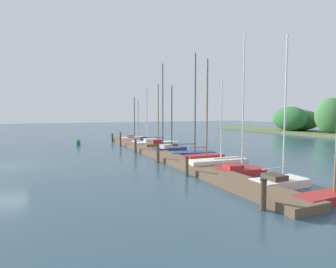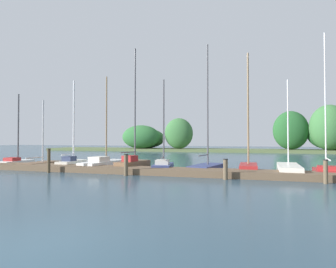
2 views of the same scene
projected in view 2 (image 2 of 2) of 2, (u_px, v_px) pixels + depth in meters
ground at (28, 249)px, 4.93m from camera, size 160.00×160.00×0.00m
dock_pier at (177, 172)px, 15.50m from camera, size 28.52×1.80×0.35m
far_shore at (249, 137)px, 45.04m from camera, size 64.79×8.01×7.31m
sailboat_0 at (17, 161)px, 20.85m from camera, size 1.26×3.12×5.55m
sailboat_1 at (42, 163)px, 19.87m from camera, size 1.36×3.46×4.93m
sailboat_2 at (72, 161)px, 19.40m from camera, size 1.15×3.06×6.29m
sailboat_3 at (105, 163)px, 19.05m from camera, size 1.61×4.57×6.50m
sailboat_4 at (134, 162)px, 17.98m from camera, size 1.52×3.15×8.14m
sailboat_5 at (163, 165)px, 17.42m from camera, size 1.56×3.30×5.91m
sailboat_6 at (207, 165)px, 17.49m from camera, size 2.03×3.79×8.23m
sailboat_7 at (248, 165)px, 16.36m from camera, size 1.03×2.98×7.31m
sailboat_8 at (289, 169)px, 15.44m from camera, size 1.37×4.19×5.47m
sailboat_9 at (326, 170)px, 14.97m from camera, size 1.66×3.24×8.02m
mooring_piling_1 at (49, 161)px, 16.37m from camera, size 0.21×0.21×1.46m
mooring_piling_2 at (126, 165)px, 15.07m from camera, size 0.26×0.26×1.20m
mooring_piling_3 at (225, 169)px, 13.56m from camera, size 0.26×0.26×1.04m
mooring_piling_4 at (326, 171)px, 12.29m from camera, size 0.22×0.22×1.10m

